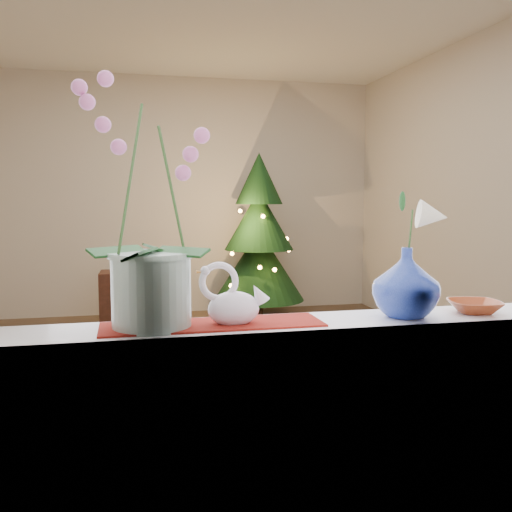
{
  "coord_description": "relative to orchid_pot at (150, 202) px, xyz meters",
  "views": [
    {
      "loc": [
        -0.64,
        -4.13,
        1.32
      ],
      "look_at": [
        -0.02,
        -1.4,
        1.04
      ],
      "focal_mm": 40.0,
      "sensor_mm": 36.0,
      "label": 1
    }
  ],
  "objects": [
    {
      "name": "window_frame",
      "position": [
        0.57,
        -0.11,
        0.39
      ],
      "size": [
        2.22,
        0.06,
        1.6
      ],
      "primitive_type": null,
      "color": "white",
      "rests_on": "windowsill"
    },
    {
      "name": "wall_back",
      "position": [
        0.57,
        4.86,
        0.04
      ],
      "size": [
        4.5,
        0.1,
        2.7
      ],
      "primitive_type": "cube",
      "color": "beige",
      "rests_on": "ground"
    },
    {
      "name": "orchid_pot",
      "position": [
        0.0,
        0.0,
        0.0
      ],
      "size": [
        0.33,
        0.33,
        0.78
      ],
      "primitive_type": null,
      "rotation": [
        0.0,
        0.0,
        -0.29
      ],
      "color": "silver",
      "rests_on": "windowsill"
    },
    {
      "name": "ceiling",
      "position": [
        0.57,
        2.36,
        1.39
      ],
      "size": [
        5.0,
        5.0,
        0.0
      ],
      "primitive_type": "plane",
      "color": "white",
      "rests_on": "wall_back"
    },
    {
      "name": "wall_right",
      "position": [
        2.82,
        2.36,
        0.04
      ],
      "size": [
        0.1,
        5.0,
        2.7
      ],
      "primitive_type": "cube",
      "color": "beige",
      "rests_on": "ground"
    },
    {
      "name": "xmas_tree",
      "position": [
        1.35,
        4.29,
        -0.4
      ],
      "size": [
        1.21,
        1.21,
        1.82
      ],
      "primitive_type": null,
      "rotation": [
        0.0,
        0.0,
        0.25
      ],
      "color": "black",
      "rests_on": "ground"
    },
    {
      "name": "blue_vase",
      "position": [
        0.85,
        -0.03,
        -0.25
      ],
      "size": [
        0.31,
        0.31,
        0.27
      ],
      "primitive_type": "imported",
      "rotation": [
        0.0,
        0.0,
        0.24
      ],
      "color": "navy",
      "rests_on": "windowsill"
    },
    {
      "name": "swan",
      "position": [
        0.25,
        -0.02,
        -0.29
      ],
      "size": [
        0.24,
        0.13,
        0.19
      ],
      "primitive_type": null,
      "rotation": [
        0.0,
        0.0,
        -0.11
      ],
      "color": "white",
      "rests_on": "windowsill"
    },
    {
      "name": "side_table",
      "position": [
        0.06,
        4.06,
        -1.01
      ],
      "size": [
        0.8,
        0.42,
        0.59
      ],
      "primitive_type": "cube",
      "rotation": [
        0.0,
        0.0,
        -0.04
      ],
      "color": "black",
      "rests_on": "ground"
    },
    {
      "name": "window_apron",
      "position": [
        0.57,
        -0.1,
        -0.87
      ],
      "size": [
        2.2,
        0.08,
        0.88
      ],
      "primitive_type": "cube",
      "color": "white",
      "rests_on": "ground"
    },
    {
      "name": "ground",
      "position": [
        0.57,
        2.36,
        -1.31
      ],
      "size": [
        5.0,
        5.0,
        0.0
      ],
      "primitive_type": "plane",
      "color": "#392417",
      "rests_on": "ground"
    },
    {
      "name": "wall_front",
      "position": [
        0.57,
        -0.14,
        0.04
      ],
      "size": [
        4.5,
        0.1,
        2.7
      ],
      "primitive_type": "cube",
      "color": "beige",
      "rests_on": "ground"
    },
    {
      "name": "paperweight",
      "position": [
        0.87,
        -0.06,
        -0.35
      ],
      "size": [
        0.09,
        0.09,
        0.07
      ],
      "primitive_type": "sphere",
      "rotation": [
        0.0,
        0.0,
        0.41
      ],
      "color": "white",
      "rests_on": "windowsill"
    },
    {
      "name": "amber_dish",
      "position": [
        1.12,
        -0.02,
        -0.37
      ],
      "size": [
        0.18,
        0.18,
        0.04
      ],
      "primitive_type": "imported",
      "rotation": [
        0.0,
        0.0,
        -0.2
      ],
      "color": "#8F3919",
      "rests_on": "windowsill"
    },
    {
      "name": "windowsill",
      "position": [
        0.57,
        -0.01,
        -0.41
      ],
      "size": [
        2.2,
        0.26,
        0.04
      ],
      "primitive_type": "cube",
      "color": "white",
      "rests_on": "window_apron"
    },
    {
      "name": "lily",
      "position": [
        0.85,
        -0.03,
        -0.02
      ],
      "size": [
        0.15,
        0.09,
        0.2
      ],
      "primitive_type": null,
      "color": "silver",
      "rests_on": "blue_vase"
    },
    {
      "name": "runner",
      "position": [
        0.19,
        -0.01,
        -0.39
      ],
      "size": [
        0.7,
        0.2,
        0.01
      ],
      "primitive_type": "cube",
      "color": "maroon",
      "rests_on": "windowsill"
    }
  ]
}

